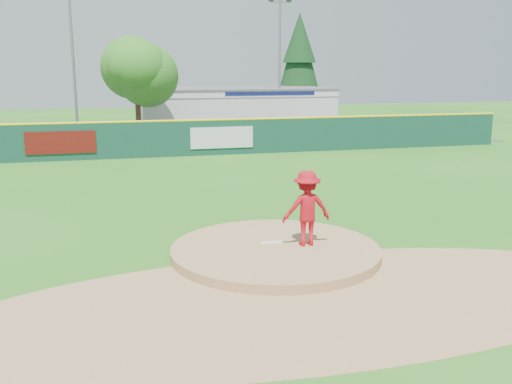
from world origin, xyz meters
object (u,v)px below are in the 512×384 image
object	(u,v)px
light_pole_right	(280,59)
deciduous_tree	(137,73)
light_pole_left	(72,50)
pool_building_grp	(233,108)
van	(266,131)
pitcher	(307,208)
conifer_tree	(299,60)

from	to	relation	value
light_pole_right	deciduous_tree	bearing A→B (deg)	-160.02
deciduous_tree	light_pole_left	xyz separation A→B (m)	(-4.00, 2.00, 1.50)
pool_building_grp	light_pole_right	distance (m)	5.75
van	pool_building_grp	bearing A→B (deg)	4.27
light_pole_left	pool_building_grp	bearing A→B (deg)	22.60
van	pool_building_grp	size ratio (longest dim) A/B	0.28
pitcher	deciduous_tree	xyz separation A→B (m)	(-2.84, 25.04, 3.31)
pool_building_grp	light_pole_left	xyz separation A→B (m)	(-12.00, -4.99, 4.39)
deciduous_tree	light_pole_right	distance (m)	11.75
pool_building_grp	deciduous_tree	distance (m)	11.01
van	light_pole_right	bearing A→B (deg)	-26.14
pitcher	light_pole_right	size ratio (longest dim) A/B	0.20
deciduous_tree	light_pole_right	world-z (taller)	light_pole_right
deciduous_tree	light_pole_left	distance (m)	4.72
van	deciduous_tree	size ratio (longest dim) A/B	0.58
pool_building_grp	light_pole_right	size ratio (longest dim) A/B	1.52
pool_building_grp	light_pole_left	bearing A→B (deg)	-157.40
conifer_tree	light_pole_right	xyz separation A→B (m)	(-4.00, -7.00, 0.00)
deciduous_tree	light_pole_left	bearing A→B (deg)	153.43
deciduous_tree	light_pole_right	xyz separation A→B (m)	(11.00, 4.00, 0.99)
pitcher	deciduous_tree	distance (m)	25.42
light_pole_right	light_pole_left	bearing A→B (deg)	-172.41
pool_building_grp	deciduous_tree	bearing A→B (deg)	-138.84
pool_building_grp	conifer_tree	world-z (taller)	conifer_tree
pitcher	pool_building_grp	distance (m)	32.45
deciduous_tree	conifer_tree	xyz separation A→B (m)	(15.00, 11.00, 0.99)
van	conifer_tree	world-z (taller)	conifer_tree
van	light_pole_left	size ratio (longest dim) A/B	0.39
van	deciduous_tree	xyz separation A→B (m)	(-8.53, 0.93, 3.94)
pitcher	van	distance (m)	24.78
light_pole_left	light_pole_right	size ratio (longest dim) A/B	1.10
conifer_tree	light_pole_left	distance (m)	21.03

